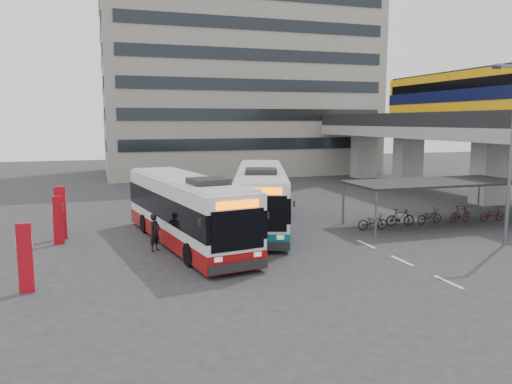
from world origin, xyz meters
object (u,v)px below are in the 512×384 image
object	(u,v)px
bus_main	(186,211)
pedestrian	(155,233)
lamp_post	(510,144)
bus_teal	(261,198)

from	to	relation	value
bus_main	pedestrian	world-z (taller)	bus_main
bus_main	lamp_post	xyz separation A→B (m)	(14.64, -4.83, 3.25)
bus_teal	lamp_post	xyz separation A→B (m)	(9.94, -7.51, 3.21)
bus_teal	lamp_post	size ratio (longest dim) A/B	1.45
pedestrian	lamp_post	world-z (taller)	lamp_post
bus_main	bus_teal	world-z (taller)	bus_teal
bus_teal	pedestrian	size ratio (longest dim) A/B	7.15
bus_main	bus_teal	distance (m)	5.40
bus_teal	pedestrian	xyz separation A→B (m)	(-6.31, -3.64, -0.80)
pedestrian	bus_main	bearing A→B (deg)	-15.18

